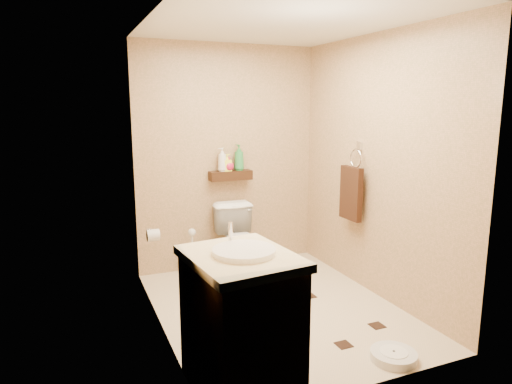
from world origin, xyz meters
name	(u,v)px	position (x,y,z in m)	size (l,w,h in m)	color
ground	(277,308)	(0.00, 0.00, 0.00)	(2.50, 2.50, 0.00)	#C6B291
wall_back	(228,158)	(0.00, 1.25, 1.20)	(2.00, 0.04, 2.40)	tan
wall_front	(370,203)	(0.00, -1.25, 1.20)	(2.00, 0.04, 2.40)	tan
wall_left	(158,182)	(-1.00, 0.00, 1.20)	(0.04, 2.50, 2.40)	tan
wall_right	(376,167)	(1.00, 0.00, 1.20)	(0.04, 2.50, 2.40)	tan
ceiling	(279,23)	(0.00, 0.00, 2.40)	(2.00, 2.50, 0.02)	silver
wall_shelf	(231,175)	(0.00, 1.17, 1.02)	(0.46, 0.14, 0.10)	#321C0D
floor_accents	(283,310)	(0.04, -0.05, 0.00)	(1.31, 1.46, 0.01)	black
toilet	(241,242)	(-0.01, 0.83, 0.37)	(0.41, 0.72, 0.74)	white
vanity	(241,321)	(-0.70, -0.95, 0.46)	(0.67, 0.78, 1.02)	brown
bathroom_scale	(394,356)	(0.40, -1.07, 0.03)	(0.37, 0.37, 0.07)	silver
toilet_brush	(193,259)	(-0.47, 1.07, 0.18)	(0.12, 0.12, 0.51)	#1B6E6C
towel_ring	(351,191)	(0.91, 0.25, 0.95)	(0.12, 0.30, 0.76)	silver
toilet_paper	(153,235)	(-0.94, 0.65, 0.60)	(0.12, 0.11, 0.12)	silver
bottle_a	(222,160)	(-0.09, 1.17, 1.20)	(0.10, 0.10, 0.25)	silver
bottle_b	(227,163)	(-0.04, 1.17, 1.16)	(0.08, 0.08, 0.18)	#FEFE35
bottle_c	(228,164)	(-0.02, 1.17, 1.15)	(0.12, 0.12, 0.15)	red
bottle_d	(239,157)	(0.10, 1.17, 1.21)	(0.11, 0.11, 0.28)	#2C853F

